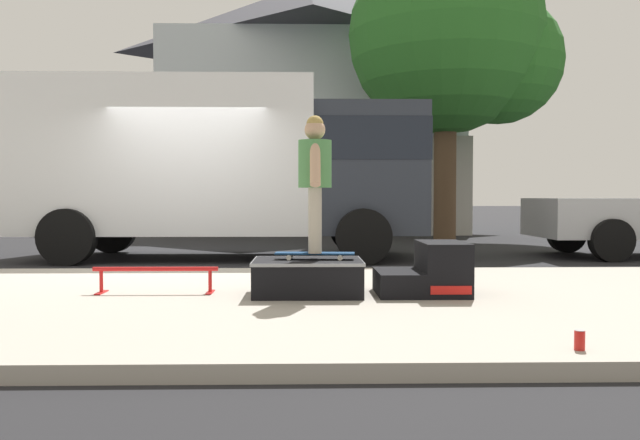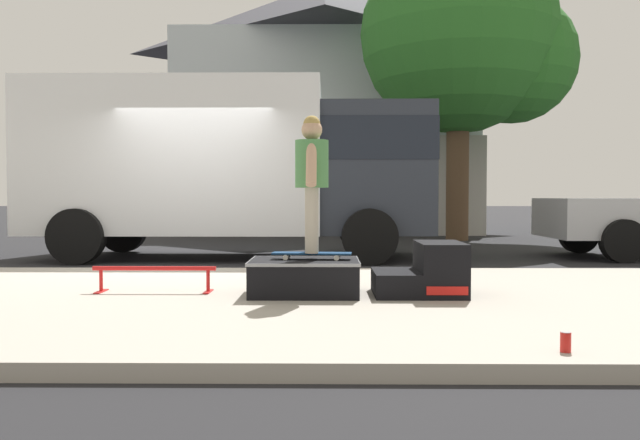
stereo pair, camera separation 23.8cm
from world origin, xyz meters
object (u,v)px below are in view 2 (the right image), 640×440
at_px(kicker_ramp, 426,273).
at_px(grind_rail, 154,273).
at_px(skateboard, 312,254).
at_px(soda_can, 566,342).
at_px(street_tree_main, 470,41).
at_px(skate_box, 305,276).
at_px(box_truck, 234,162).
at_px(skater_kid, 312,172).

xyz_separation_m(kicker_ramp, grind_rail, (-2.72, 0.14, -0.02)).
relative_size(grind_rail, skateboard, 1.57).
relative_size(soda_can, street_tree_main, 0.02).
bearing_deg(kicker_ramp, skate_box, 179.98).
bearing_deg(street_tree_main, box_truck, -137.68).
xyz_separation_m(skate_box, street_tree_main, (3.77, 9.80, 4.65)).
relative_size(skateboard, box_truck, 0.11).
bearing_deg(skateboard, soda_can, -55.40).
xyz_separation_m(kicker_ramp, skater_kid, (-1.13, 0.02, 0.99)).
bearing_deg(grind_rail, box_truck, 88.86).
xyz_separation_m(grind_rail, street_tree_main, (5.29, 9.66, 4.64)).
xyz_separation_m(skateboard, street_tree_main, (3.70, 9.78, 4.43)).
distance_m(kicker_ramp, skateboard, 1.14).
xyz_separation_m(skateboard, soda_can, (1.63, -2.36, -0.34)).
bearing_deg(skater_kid, grind_rail, 175.81).
bearing_deg(kicker_ramp, street_tree_main, 75.29).
bearing_deg(box_truck, grind_rail, -91.14).
relative_size(skate_box, skater_kid, 0.79).
bearing_deg(skate_box, skateboard, 14.23).
bearing_deg(skater_kid, skateboard, -135.00).
relative_size(grind_rail, box_truck, 0.18).
bearing_deg(box_truck, kicker_ramp, -62.68).
bearing_deg(soda_can, street_tree_main, 80.31).
relative_size(skateboard, street_tree_main, 0.11).
bearing_deg(skater_kid, soda_can, -55.40).
height_order(soda_can, street_tree_main, street_tree_main).
bearing_deg(skateboard, box_truck, 106.47).
bearing_deg(skateboard, street_tree_main, 69.29).
distance_m(grind_rail, box_truck, 5.13).
xyz_separation_m(grind_rail, soda_can, (3.22, -2.47, -0.13)).
height_order(box_truck, street_tree_main, street_tree_main).
distance_m(grind_rail, skateboard, 1.61).
relative_size(kicker_ramp, box_truck, 0.13).
height_order(skateboard, box_truck, box_truck).
relative_size(grind_rail, skater_kid, 0.92).
bearing_deg(street_tree_main, skateboard, -110.71).
bearing_deg(skate_box, kicker_ramp, -0.02).
relative_size(skateboard, soda_can, 6.29).
xyz_separation_m(kicker_ramp, box_truck, (-2.62, 5.07, 1.37)).
distance_m(skate_box, street_tree_main, 11.48).
relative_size(skateboard, skater_kid, 0.59).
height_order(skateboard, skater_kid, skater_kid).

